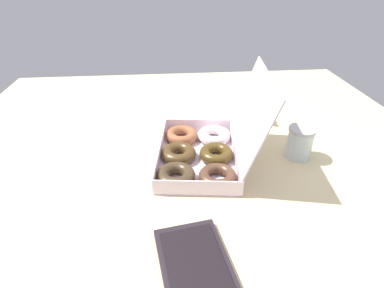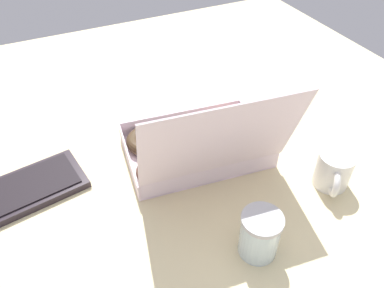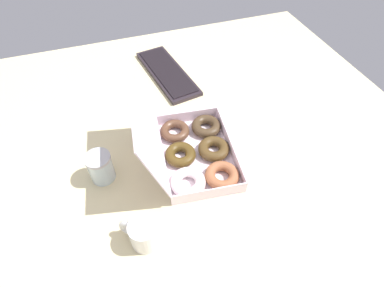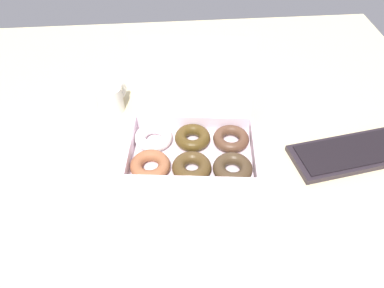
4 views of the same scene
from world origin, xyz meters
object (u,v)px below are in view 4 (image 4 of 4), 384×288
(keyboard, at_px, (361,151))
(glass_jar, at_px, (187,78))
(donut_box, at_px, (191,146))
(coffee_mug, at_px, (111,98))

(keyboard, distance_m, glass_jar, 0.63)
(keyboard, bearing_deg, glass_jar, 143.85)
(donut_box, height_order, glass_jar, donut_box)
(coffee_mug, relative_size, glass_jar, 1.03)
(coffee_mug, bearing_deg, donut_box, -43.31)
(donut_box, distance_m, glass_jar, 0.32)
(donut_box, bearing_deg, glass_jar, 87.64)
(donut_box, relative_size, coffee_mug, 3.73)
(keyboard, relative_size, glass_jar, 4.17)
(coffee_mug, bearing_deg, glass_jar, 17.44)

